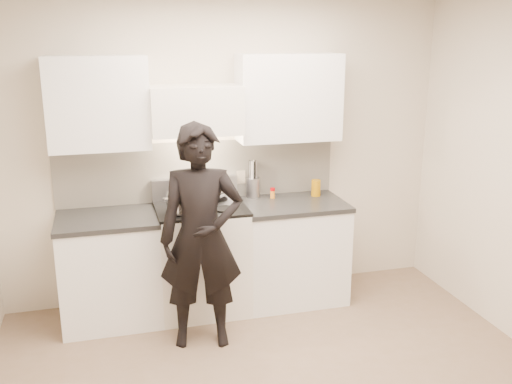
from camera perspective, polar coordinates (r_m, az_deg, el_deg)
The scene contains 10 objects.
room_shell at distance 3.77m, azimuth 0.55°, elevation 3.81°, with size 4.04×3.54×2.70m.
stove at distance 5.03m, azimuth -5.44°, elevation -6.56°, with size 0.76×0.65×0.96m.
counter_right at distance 5.23m, azimuth 3.61°, elevation -5.82°, with size 0.92×0.67×0.92m.
counter_left at distance 4.98m, azimuth -14.38°, elevation -7.42°, with size 0.82×0.67×0.92m.
wok at distance 5.00m, azimuth -4.58°, elevation 0.35°, with size 0.36×0.44×0.29m.
stock_pot at distance 4.69m, azimuth -7.43°, elevation -1.03°, with size 0.31×0.31×0.15m.
utensil_crock at distance 5.19m, azimuth -0.31°, elevation 0.61°, with size 0.13×0.13×0.34m.
spice_jar at distance 5.17m, azimuth 1.67°, elevation -0.10°, with size 0.04×0.04×0.10m.
oil_glass at distance 5.27m, azimuth 6.01°, elevation 0.41°, with size 0.09×0.09×0.15m.
person at distance 4.35m, azimuth -5.50°, elevation -4.55°, with size 0.64×0.42×1.75m, color black.
Camera 1 is at (-1.06, -3.18, 2.37)m, focal length 40.00 mm.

